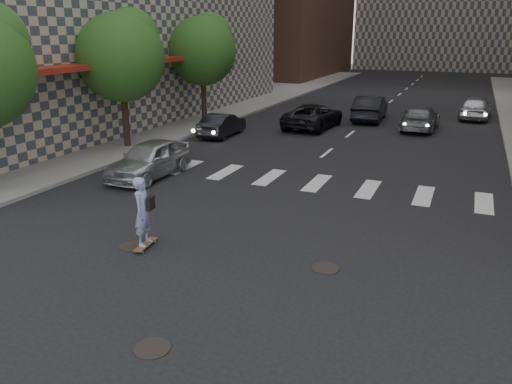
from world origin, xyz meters
TOP-DOWN VIEW (x-y plane):
  - ground at (0.00, 0.00)m, footprint 160.00×160.00m
  - sidewalk_left at (-14.50, 20.00)m, footprint 13.00×80.00m
  - tree_b at (-9.45, 11.14)m, footprint 4.20×4.20m
  - tree_c at (-9.45, 19.14)m, footprint 4.20×4.20m
  - manhole_a at (1.20, -2.50)m, footprint 0.70×0.70m
  - manhole_b at (-2.00, 1.20)m, footprint 0.70×0.70m
  - manhole_c at (3.30, 2.00)m, footprint 0.70×0.70m
  - skateboarder at (-1.59, 1.29)m, footprint 0.54×1.04m
  - silver_sedan at (-5.50, 7.20)m, footprint 1.78×4.38m
  - traffic_car_a at (-6.50, 15.63)m, footprint 1.50×3.94m
  - traffic_car_b at (3.49, 22.00)m, footprint 2.04×4.80m
  - traffic_car_c at (-2.53, 20.02)m, footprint 2.81×5.39m
  - traffic_car_d at (6.50, 27.37)m, footprint 2.15×4.61m
  - traffic_car_e at (0.12, 24.00)m, footprint 1.96×5.01m

SIDE VIEW (x-z plane):
  - ground at x=0.00m, z-range 0.00..0.00m
  - manhole_a at x=1.20m, z-range 0.00..0.02m
  - manhole_b at x=-2.00m, z-range 0.00..0.02m
  - manhole_c at x=3.30m, z-range 0.00..0.02m
  - sidewalk_left at x=-14.50m, z-range 0.00..0.15m
  - traffic_car_a at x=-6.50m, z-range 0.00..1.28m
  - traffic_car_b at x=3.49m, z-range 0.00..1.38m
  - traffic_car_c at x=-2.53m, z-range 0.00..1.45m
  - silver_sedan at x=-5.50m, z-range 0.00..1.49m
  - traffic_car_d at x=6.50m, z-range 0.00..1.53m
  - traffic_car_e at x=0.12m, z-range 0.00..1.62m
  - skateboarder at x=-1.59m, z-range 0.05..2.07m
  - tree_b at x=-9.45m, z-range 1.35..7.95m
  - tree_c at x=-9.45m, z-range 1.35..7.95m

